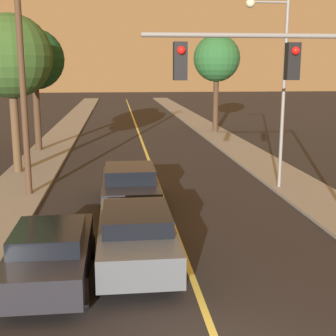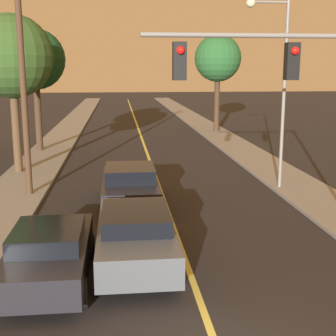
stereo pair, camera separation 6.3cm
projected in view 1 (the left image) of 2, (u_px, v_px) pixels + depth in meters
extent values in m
cube|color=black|center=(136.00, 125.00, 42.59)|extent=(9.32, 80.00, 0.01)
cube|color=#D1C14C|center=(136.00, 125.00, 42.59)|extent=(0.16, 76.00, 0.00)
cube|color=gray|center=(70.00, 125.00, 41.95)|extent=(2.50, 80.00, 0.12)
cube|color=gray|center=(200.00, 124.00, 43.22)|extent=(2.50, 80.00, 0.12)
cube|color=#474C51|center=(136.00, 236.00, 12.09)|extent=(1.90, 4.85, 0.74)
cube|color=black|center=(136.00, 218.00, 11.79)|extent=(1.67, 2.18, 0.40)
cylinder|color=black|center=(103.00, 232.00, 13.53)|extent=(0.22, 0.72, 0.72)
cylinder|color=black|center=(165.00, 229.00, 13.73)|extent=(0.22, 0.72, 0.72)
cylinder|color=black|center=(100.00, 276.00, 10.61)|extent=(0.22, 0.72, 0.72)
cylinder|color=black|center=(178.00, 272.00, 10.80)|extent=(0.22, 0.72, 0.72)
cube|color=black|center=(130.00, 187.00, 17.28)|extent=(2.00, 4.69, 0.66)
cube|color=black|center=(130.00, 173.00, 16.97)|extent=(1.76, 2.11, 0.50)
cylinder|color=black|center=(105.00, 187.00, 18.66)|extent=(0.22, 0.73, 0.73)
cylinder|color=black|center=(153.00, 186.00, 18.86)|extent=(0.22, 0.73, 0.73)
cylinder|color=black|center=(103.00, 208.00, 15.83)|extent=(0.22, 0.73, 0.73)
cylinder|color=black|center=(159.00, 206.00, 16.03)|extent=(0.22, 0.73, 0.73)
cube|color=black|center=(51.00, 256.00, 11.00)|extent=(1.77, 4.25, 0.69)
cube|color=black|center=(49.00, 236.00, 10.72)|extent=(1.56, 1.91, 0.40)
cylinder|color=black|center=(26.00, 250.00, 12.26)|extent=(0.22, 0.64, 0.64)
cylinder|color=black|center=(90.00, 247.00, 12.44)|extent=(0.22, 0.64, 0.64)
cylinder|color=black|center=(2.00, 297.00, 9.70)|extent=(0.22, 0.64, 0.64)
cylinder|color=black|center=(84.00, 293.00, 9.88)|extent=(0.22, 0.64, 0.64)
cylinder|color=slate|center=(269.00, 36.00, 11.29)|extent=(6.19, 0.12, 0.12)
cube|color=black|center=(292.00, 61.00, 11.48)|extent=(0.32, 0.28, 0.90)
sphere|color=red|center=(296.00, 51.00, 11.25)|extent=(0.20, 0.20, 0.20)
cube|color=black|center=(180.00, 61.00, 11.18)|extent=(0.32, 0.28, 0.90)
sphere|color=red|center=(181.00, 50.00, 10.96)|extent=(0.20, 0.20, 0.20)
cylinder|color=slate|center=(283.00, 96.00, 18.95)|extent=(0.14, 0.14, 7.55)
cylinder|color=slate|center=(269.00, 2.00, 18.12)|extent=(1.51, 0.09, 0.09)
sphere|color=beige|center=(250.00, 3.00, 18.05)|extent=(0.36, 0.36, 0.36)
cylinder|color=#422D1E|center=(23.00, 83.00, 17.73)|extent=(0.24, 0.24, 8.64)
cylinder|color=#4C3823|center=(15.00, 129.00, 22.21)|extent=(0.39, 0.39, 4.10)
sphere|color=#2D4C1E|center=(10.00, 56.00, 21.51)|extent=(3.86, 3.86, 3.86)
cylinder|color=#3D2B1C|center=(37.00, 116.00, 28.36)|extent=(0.40, 0.40, 4.19)
sphere|color=#143819|center=(34.00, 59.00, 27.67)|extent=(3.59, 3.59, 3.59)
cylinder|color=#3D2B1C|center=(216.00, 103.00, 37.09)|extent=(0.42, 0.42, 4.44)
sphere|color=#235628|center=(217.00, 58.00, 36.37)|extent=(3.64, 3.64, 3.64)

